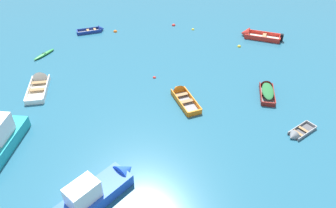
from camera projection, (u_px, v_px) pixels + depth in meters
name	position (u px, v px, depth m)	size (l,w,h in m)	color
rowboat_deep_blue_far_left	(96.00, 30.00, 38.30)	(3.38, 2.47, 0.99)	gray
rowboat_red_near_right	(253.00, 35.00, 36.97)	(4.93, 2.45, 1.53)	beige
rowboat_grey_cluster_outer	(296.00, 134.00, 23.16)	(2.49, 2.51, 0.85)	#4C4C51
motor_launch_blue_distant_center	(97.00, 191.00, 18.44)	(4.36, 5.68, 2.24)	blue
rowboat_maroon_far_right	(267.00, 89.00, 27.61)	(1.24, 3.61, 1.07)	gray
rowboat_white_near_left	(40.00, 82.00, 28.83)	(2.91, 4.88, 1.45)	beige
kayak_green_cluster_inner	(44.00, 54.00, 33.29)	(1.34, 2.89, 0.28)	#288C3D
rowboat_orange_back_row_center	(181.00, 95.00, 27.14)	(3.15, 4.18, 1.19)	gray
mooring_buoy_between_boats_left	(154.00, 78.00, 29.74)	(0.32, 0.32, 0.32)	red
mooring_buoy_midfield	(239.00, 47.00, 35.01)	(0.41, 0.41, 0.41)	yellow
mooring_buoy_trailing	(174.00, 26.00, 39.83)	(0.47, 0.47, 0.47)	red
mooring_buoy_central	(115.00, 32.00, 38.27)	(0.48, 0.48, 0.48)	orange
mooring_buoy_outer_edge	(193.00, 30.00, 38.78)	(0.36, 0.36, 0.36)	yellow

